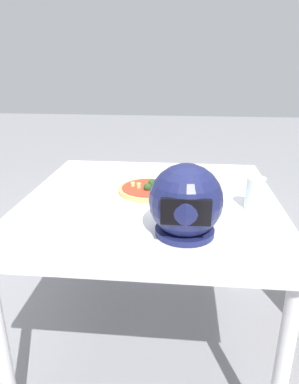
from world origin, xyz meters
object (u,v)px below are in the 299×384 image
Objects in this scene: dining_table at (150,216)px; pizza at (149,189)px; drinking_glass at (255,194)px; motorcycle_helmet at (186,202)px.

pizza reaches higher than dining_table.
drinking_glass reaches higher than pizza.
drinking_glass is (-0.26, -0.23, -0.05)m from motorcycle_helmet.
dining_table is at bearing -9.45° from drinking_glass.
motorcycle_helmet reaches higher than pizza.
drinking_glass is (-0.40, 0.11, 0.04)m from pizza.
dining_table is 0.11m from pizza.
drinking_glass is (-0.40, 0.07, 0.14)m from dining_table.
motorcycle_helmet is at bearing 115.22° from dining_table.
motorcycle_helmet is at bearing 41.44° from drinking_glass.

